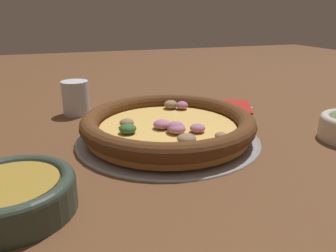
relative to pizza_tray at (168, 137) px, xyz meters
name	(u,v)px	position (x,y,z in m)	size (l,w,h in m)	color
ground_plane	(168,138)	(0.00, 0.00, 0.00)	(3.00, 3.00, 0.00)	brown
pizza_tray	(168,137)	(0.00, 0.00, 0.00)	(0.34, 0.34, 0.01)	#9E9EA3
pizza	(168,124)	(0.00, 0.00, 0.02)	(0.32, 0.32, 0.04)	#A86B33
bowl_near	(12,194)	(-0.17, 0.25, 0.02)	(0.15, 0.15, 0.04)	#334238
drinking_cup	(76,98)	(0.22, 0.15, 0.04)	(0.06, 0.06, 0.08)	silver
napkin	(230,106)	(0.15, -0.22, 0.00)	(0.15, 0.14, 0.01)	#B2231E
fork	(215,102)	(0.21, -0.20, 0.00)	(0.15, 0.13, 0.00)	#B7B7BC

